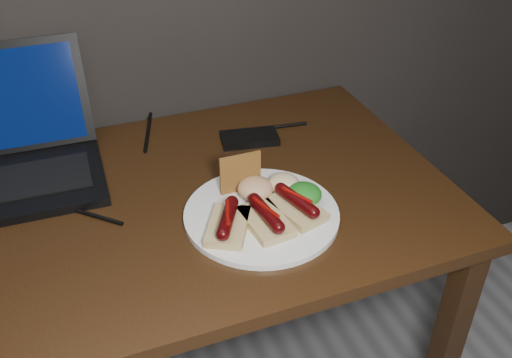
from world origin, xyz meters
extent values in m
cube|color=#341D0D|center=(0.00, 1.38, 0.73)|extent=(1.40, 0.70, 0.03)
cube|color=#341D0D|center=(0.65, 1.68, 0.36)|extent=(0.05, 0.05, 0.72)
cube|color=black|center=(-0.17, 1.53, 0.76)|extent=(0.38, 0.25, 0.02)
cube|color=black|center=(-0.17, 1.53, 0.77)|extent=(0.32, 0.14, 0.00)
cube|color=black|center=(0.36, 1.54, 0.76)|extent=(0.14, 0.09, 0.02)
cylinder|color=black|center=(-0.04, 1.40, 0.75)|extent=(0.14, 0.13, 0.01)
cylinder|color=black|center=(0.15, 1.68, 0.75)|extent=(0.07, 0.21, 0.01)
cylinder|color=black|center=(0.45, 1.57, 0.75)|extent=(0.14, 0.02, 0.01)
cylinder|color=white|center=(0.28, 1.26, 0.76)|extent=(0.37, 0.37, 0.01)
cube|color=#DBC881|center=(0.20, 1.24, 0.77)|extent=(0.12, 0.13, 0.02)
cylinder|color=#440408|center=(0.20, 1.24, 0.79)|extent=(0.07, 0.10, 0.02)
sphere|color=#440408|center=(0.18, 1.20, 0.79)|extent=(0.03, 0.02, 0.02)
sphere|color=#440408|center=(0.23, 1.28, 0.79)|extent=(0.03, 0.02, 0.02)
cylinder|color=#6B0805|center=(0.20, 1.24, 0.80)|extent=(0.03, 0.07, 0.01)
cube|color=#DBC881|center=(0.27, 1.23, 0.77)|extent=(0.08, 0.12, 0.02)
cylinder|color=#440408|center=(0.27, 1.23, 0.79)|extent=(0.04, 0.10, 0.02)
sphere|color=#440408|center=(0.28, 1.18, 0.79)|extent=(0.03, 0.02, 0.02)
sphere|color=#440408|center=(0.27, 1.27, 0.79)|extent=(0.03, 0.02, 0.02)
cylinder|color=#6B0805|center=(0.27, 1.23, 0.80)|extent=(0.03, 0.07, 0.01)
cube|color=#DBC881|center=(0.34, 1.24, 0.77)|extent=(0.10, 0.13, 0.02)
cylinder|color=#440408|center=(0.34, 1.24, 0.79)|extent=(0.05, 0.10, 0.02)
sphere|color=#440408|center=(0.36, 1.19, 0.79)|extent=(0.03, 0.02, 0.02)
sphere|color=#440408|center=(0.33, 1.29, 0.79)|extent=(0.03, 0.02, 0.02)
cylinder|color=#6B0805|center=(0.34, 1.24, 0.80)|extent=(0.04, 0.07, 0.01)
cube|color=#A06C2C|center=(0.27, 1.35, 0.80)|extent=(0.08, 0.01, 0.08)
ellipsoid|color=#136316|center=(0.37, 1.26, 0.78)|extent=(0.07, 0.07, 0.04)
ellipsoid|color=#A72C10|center=(0.29, 1.32, 0.78)|extent=(0.07, 0.07, 0.04)
ellipsoid|color=#F1E4D0|center=(0.35, 1.31, 0.78)|extent=(0.06, 0.06, 0.04)
camera|label=1|loc=(-0.04, 0.46, 1.44)|focal=40.00mm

